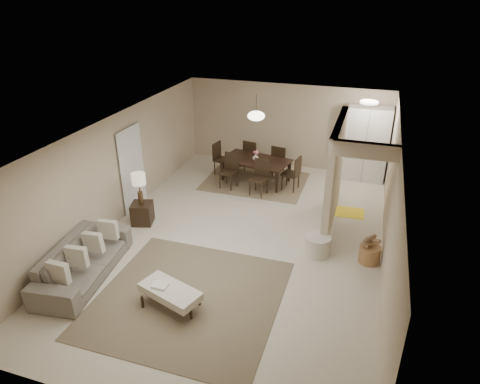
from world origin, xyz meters
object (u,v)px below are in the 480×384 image
(sofa, at_px, (83,260))
(wicker_basket, at_px, (370,254))
(pantry_cabinet, at_px, (366,144))
(round_pouf, at_px, (318,245))
(side_table, at_px, (142,213))
(dining_table, at_px, (255,171))
(ottoman_bench, at_px, (170,292))

(sofa, xyz_separation_m, wicker_basket, (5.20, 2.15, -0.17))
(pantry_cabinet, relative_size, round_pouf, 3.85)
(pantry_cabinet, xyz_separation_m, side_table, (-4.75, -4.20, -0.80))
(side_table, height_order, dining_table, dining_table)
(ottoman_bench, height_order, round_pouf, round_pouf)
(ottoman_bench, bearing_deg, pantry_cabinet, 85.40)
(round_pouf, xyz_separation_m, dining_table, (-2.24, 3.10, 0.12))
(wicker_basket, bearing_deg, sofa, -157.57)
(pantry_cabinet, relative_size, ottoman_bench, 1.75)
(sofa, bearing_deg, side_table, -8.46)
(wicker_basket, bearing_deg, dining_table, 137.06)
(wicker_basket, bearing_deg, side_table, -179.94)
(sofa, height_order, side_table, sofa)
(side_table, relative_size, round_pouf, 0.93)
(pantry_cabinet, relative_size, wicker_basket, 4.93)
(pantry_cabinet, bearing_deg, round_pouf, -98.58)
(sofa, bearing_deg, ottoman_bench, -105.76)
(round_pouf, distance_m, wicker_basket, 1.04)
(wicker_basket, xyz_separation_m, dining_table, (-3.28, 3.05, 0.15))
(side_table, bearing_deg, wicker_basket, 0.06)
(sofa, height_order, dining_table, sofa)
(side_table, relative_size, dining_table, 0.27)
(round_pouf, bearing_deg, dining_table, 125.77)
(round_pouf, height_order, wicker_basket, round_pouf)
(side_table, xyz_separation_m, wicker_basket, (5.15, 0.01, -0.07))
(ottoman_bench, distance_m, round_pouf, 3.24)
(ottoman_bench, relative_size, dining_table, 0.64)
(ottoman_bench, height_order, side_table, side_table)
(ottoman_bench, bearing_deg, side_table, 146.69)
(sofa, relative_size, ottoman_bench, 1.98)
(sofa, xyz_separation_m, side_table, (0.05, 2.14, -0.09))
(pantry_cabinet, relative_size, side_table, 4.14)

